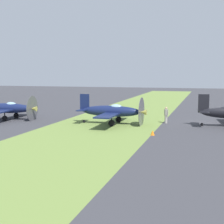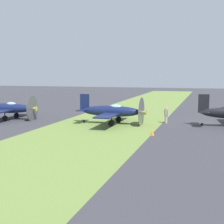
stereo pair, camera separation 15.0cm
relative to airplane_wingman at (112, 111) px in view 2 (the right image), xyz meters
The scene contains 6 objects.
ground_plane 10.02m from the airplane_wingman, 105.98° to the left, with size 160.00×160.00×0.00m, color #38383D.
grass_verge 3.10m from the airplane_wingman, 168.40° to the right, with size 120.00×11.00×0.01m, color olive.
airplane_wingman is the anchor object (origin of this frame).
airplane_trail 12.38m from the airplane_wingman, 89.46° to the right, with size 8.81×6.97×3.13m.
ground_crew_chief 5.75m from the airplane_wingman, 111.94° to the left, with size 0.47×0.48×1.73m.
runway_marker_cone 7.18m from the airplane_wingman, 45.53° to the left, with size 0.36×0.36×0.44m, color orange.
Camera 2 is at (35.61, 0.19, 5.39)m, focal length 53.29 mm.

